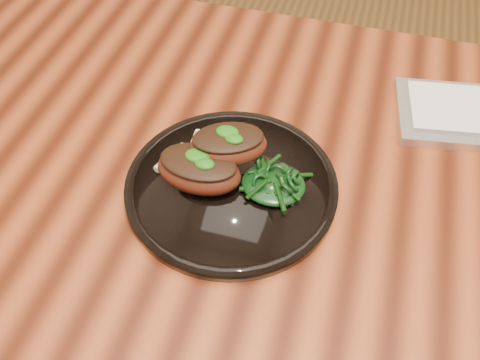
# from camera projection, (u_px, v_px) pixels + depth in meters

# --- Properties ---
(desk) EXTENTS (1.60, 0.80, 0.75)m
(desk) POSITION_uv_depth(u_px,v_px,m) (390.00, 238.00, 0.77)
(desk) COLOR #371206
(desk) RESTS_ON ground
(plate) EXTENTS (0.28, 0.28, 0.02)m
(plate) POSITION_uv_depth(u_px,v_px,m) (231.00, 186.00, 0.72)
(plate) COLOR black
(plate) RESTS_ON desk
(lamb_chop_front) EXTENTS (0.12, 0.09, 0.05)m
(lamb_chop_front) POSITION_uv_depth(u_px,v_px,m) (198.00, 169.00, 0.69)
(lamb_chop_front) COLOR #481B0D
(lamb_chop_front) RESTS_ON plate
(lamb_chop_back) EXTENTS (0.12, 0.10, 0.05)m
(lamb_chop_back) POSITION_uv_depth(u_px,v_px,m) (228.00, 144.00, 0.70)
(lamb_chop_back) COLOR #481B0D
(lamb_chop_back) RESTS_ON plate
(herb_smear) EXTENTS (0.07, 0.05, 0.00)m
(herb_smear) POSITION_uv_depth(u_px,v_px,m) (219.00, 145.00, 0.75)
(herb_smear) COLOR #0D4707
(herb_smear) RESTS_ON plate
(greens_heap) EXTENTS (0.08, 0.08, 0.03)m
(greens_heap) POSITION_uv_depth(u_px,v_px,m) (274.00, 181.00, 0.69)
(greens_heap) COLOR black
(greens_heap) RESTS_ON plate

